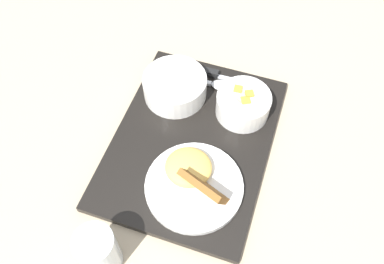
{
  "coord_description": "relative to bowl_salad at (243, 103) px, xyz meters",
  "views": [
    {
      "loc": [
        0.42,
        0.18,
        0.75
      ],
      "look_at": [
        0.0,
        0.0,
        0.05
      ],
      "focal_mm": 38.0,
      "sensor_mm": 36.0,
      "label": 1
    }
  ],
  "objects": [
    {
      "name": "ground_plane",
      "position": [
        0.11,
        -0.07,
        -0.05
      ],
      "size": [
        4.0,
        4.0,
        0.0
      ],
      "primitive_type": "plane",
      "color": "tan"
    },
    {
      "name": "serving_tray",
      "position": [
        0.11,
        -0.07,
        -0.04
      ],
      "size": [
        0.46,
        0.36,
        0.02
      ],
      "color": "black",
      "rests_on": "ground_plane"
    },
    {
      "name": "bowl_salad",
      "position": [
        0.0,
        0.0,
        0.0
      ],
      "size": [
        0.12,
        0.12,
        0.06
      ],
      "color": "white",
      "rests_on": "serving_tray"
    },
    {
      "name": "bowl_soup",
      "position": [
        0.01,
        -0.16,
        -0.0
      ],
      "size": [
        0.14,
        0.14,
        0.06
      ],
      "color": "white",
      "rests_on": "serving_tray"
    },
    {
      "name": "plate_main",
      "position": [
        0.21,
        -0.03,
        -0.02
      ],
      "size": [
        0.19,
        0.19,
        0.09
      ],
      "color": "white",
      "rests_on": "serving_tray"
    },
    {
      "name": "knife",
      "position": [
        -0.07,
        -0.1,
        -0.03
      ],
      "size": [
        0.03,
        0.16,
        0.02
      ],
      "rotation": [
        0.0,
        0.0,
        1.67
      ],
      "color": "silver",
      "rests_on": "serving_tray"
    },
    {
      "name": "spoon",
      "position": [
        -0.04,
        -0.09,
        -0.03
      ],
      "size": [
        0.05,
        0.17,
        0.01
      ],
      "rotation": [
        0.0,
        0.0,
        1.74
      ],
      "color": "silver",
      "rests_on": "serving_tray"
    },
    {
      "name": "glass_water",
      "position": [
        0.4,
        -0.13,
        -0.0
      ],
      "size": [
        0.07,
        0.07,
        0.11
      ],
      "color": "silver",
      "rests_on": "ground_plane"
    }
  ]
}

